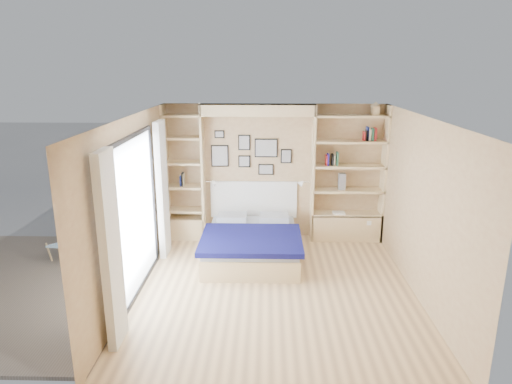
{
  "coord_description": "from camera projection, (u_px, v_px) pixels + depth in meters",
  "views": [
    {
      "loc": [
        -0.13,
        -6.01,
        3.17
      ],
      "look_at": [
        -0.3,
        0.9,
        1.23
      ],
      "focal_mm": 32.0,
      "sensor_mm": 36.0,
      "label": 1
    }
  ],
  "objects": [
    {
      "name": "shelf_decor",
      "position": [
        334.0,
        151.0,
        8.14
      ],
      "size": [
        3.57,
        0.23,
        2.03
      ],
      "color": "#A51E1E",
      "rests_on": "ground"
    },
    {
      "name": "bed",
      "position": [
        252.0,
        243.0,
        7.71
      ],
      "size": [
        1.62,
        2.06,
        1.07
      ],
      "color": "#E3BE88",
      "rests_on": "ground"
    },
    {
      "name": "ground",
      "position": [
        275.0,
        290.0,
        6.63
      ],
      "size": [
        4.5,
        4.5,
        0.0
      ],
      "primitive_type": "plane",
      "color": "#DFB880",
      "rests_on": "ground"
    },
    {
      "name": "deck",
      "position": [
        31.0,
        287.0,
        6.72
      ],
      "size": [
        3.2,
        4.0,
        0.05
      ],
      "primitive_type": "cube",
      "color": "#6B5C4F",
      "rests_on": "ground"
    },
    {
      "name": "deck_chair",
      "position": [
        72.0,
        236.0,
        7.75
      ],
      "size": [
        0.55,
        0.8,
        0.75
      ],
      "rotation": [
        0.0,
        0.0,
        -0.14
      ],
      "color": "tan",
      "rests_on": "ground"
    },
    {
      "name": "room_shell",
      "position": [
        252.0,
        191.0,
        7.82
      ],
      "size": [
        4.5,
        4.5,
        4.5
      ],
      "color": "tan",
      "rests_on": "ground"
    },
    {
      "name": "photo_gallery",
      "position": [
        250.0,
        153.0,
        8.35
      ],
      "size": [
        1.48,
        0.02,
        0.82
      ],
      "color": "black",
      "rests_on": "ground"
    },
    {
      "name": "reading_lamps",
      "position": [
        258.0,
        183.0,
        8.27
      ],
      "size": [
        1.92,
        0.12,
        0.15
      ],
      "color": "silver",
      "rests_on": "ground"
    }
  ]
}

